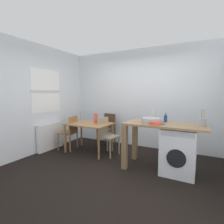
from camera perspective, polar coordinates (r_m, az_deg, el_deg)
ground_plane at (r=3.57m, az=0.11°, el=-18.44°), size 5.46×5.46×0.00m
wall_back at (r=4.87m, az=9.76°, el=4.47°), size 4.60×0.10×2.70m
wall_window_side at (r=4.66m, az=-24.04°, el=3.98°), size 0.12×3.80×2.70m
radiator at (r=4.88m, az=-19.81°, el=-7.67°), size 0.10×0.80×0.70m
dining_table at (r=4.40m, az=-7.71°, el=-4.95°), size 1.10×0.76×0.74m
chair_person_seat at (r=4.69m, az=-13.79°, el=-6.05°), size 0.46×0.46×0.90m
chair_opposite at (r=4.23m, az=-1.89°, el=-7.24°), size 0.46×0.46×0.90m
chair_spare_by_wall at (r=5.01m, az=-1.48°, el=-5.11°), size 0.46×0.46×0.90m
kitchen_counter at (r=3.48m, az=13.63°, el=-6.07°), size 1.50×0.68×0.92m
washing_machine at (r=3.48m, az=21.22°, el=-11.95°), size 0.60×0.61×0.86m
sink_basin at (r=3.46m, az=12.89°, el=-2.70°), size 0.38×0.38×0.09m
tap at (r=3.61m, az=13.66°, el=-0.81°), size 0.02×0.02×0.28m
bottle_tall_green at (r=3.59m, az=17.39°, el=-1.90°), size 0.07×0.07×0.18m
mixing_bowl at (r=3.23m, az=14.15°, el=-3.54°), size 0.22×0.22×0.06m
utensil_crock at (r=3.39m, az=27.88°, el=-3.02°), size 0.11×0.11×0.30m
vase at (r=4.36m, az=-5.38°, el=-2.07°), size 0.09×0.09×0.25m
scissors at (r=3.32m, az=15.98°, el=-3.87°), size 0.15×0.06×0.01m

